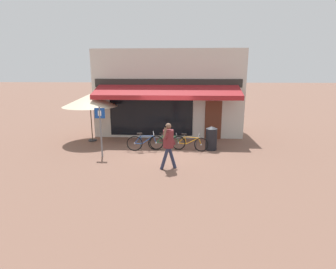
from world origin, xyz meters
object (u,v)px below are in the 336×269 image
object	(u,v)px
bicycle_blue	(145,143)
cafe_parasol	(90,100)
pedestrian_adult	(168,141)
parking_sign	(101,126)
bicycle_green	(167,142)
litter_bin	(211,138)
bicycle_orange	(190,143)

from	to	relation	value
bicycle_blue	cafe_parasol	distance (m)	3.94
pedestrian_adult	parking_sign	world-z (taller)	parking_sign
pedestrian_adult	bicycle_green	bearing A→B (deg)	-80.02
parking_sign	cafe_parasol	xyz separation A→B (m)	(-1.33, 2.62, 0.81)
parking_sign	litter_bin	bearing A→B (deg)	15.36
bicycle_green	parking_sign	bearing A→B (deg)	-158.50
litter_bin	parking_sign	size ratio (longest dim) A/B	0.51
parking_sign	cafe_parasol	size ratio (longest dim) A/B	0.78
parking_sign	cafe_parasol	distance (m)	3.05
parking_sign	bicycle_orange	bearing A→B (deg)	16.24
litter_bin	cafe_parasol	world-z (taller)	cafe_parasol
pedestrian_adult	cafe_parasol	world-z (taller)	cafe_parasol
pedestrian_adult	parking_sign	bearing A→B (deg)	-17.66
bicycle_blue	bicycle_orange	size ratio (longest dim) A/B	1.01
bicycle_green	bicycle_orange	xyz separation A→B (m)	(1.05, -0.14, 0.00)
bicycle_orange	cafe_parasol	xyz separation A→B (m)	(-5.18, 1.50, 1.81)
pedestrian_adult	litter_bin	xyz separation A→B (m)	(1.89, 2.63, -0.52)
bicycle_green	bicycle_orange	size ratio (longest dim) A/B	1.01
pedestrian_adult	parking_sign	xyz separation A→B (m)	(-2.98, 1.29, 0.27)
bicycle_green	litter_bin	world-z (taller)	litter_bin
cafe_parasol	pedestrian_adult	bearing A→B (deg)	-42.19
bicycle_green	pedestrian_adult	bearing A→B (deg)	-88.60
bicycle_orange	parking_sign	size ratio (longest dim) A/B	0.78
bicycle_green	cafe_parasol	size ratio (longest dim) A/B	0.62
bicycle_blue	parking_sign	world-z (taller)	parking_sign
pedestrian_adult	cafe_parasol	bearing A→B (deg)	-36.38
pedestrian_adult	litter_bin	distance (m)	3.28
bicycle_orange	bicycle_blue	bearing A→B (deg)	-163.48
bicycle_blue	pedestrian_adult	world-z (taller)	pedestrian_adult
bicycle_orange	cafe_parasol	distance (m)	5.69
bicycle_green	cafe_parasol	xyz separation A→B (m)	(-4.13, 1.36, 1.81)
litter_bin	cafe_parasol	xyz separation A→B (m)	(-6.20, 1.28, 1.60)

